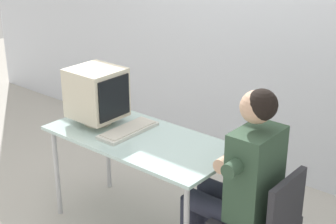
% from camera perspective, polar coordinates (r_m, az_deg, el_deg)
% --- Properties ---
extents(wall_back, '(8.00, 0.10, 3.00)m').
position_cam_1_polar(wall_back, '(4.25, 12.95, 11.71)').
color(wall_back, silver).
rests_on(wall_back, ground_plane).
extents(desk, '(1.36, 0.65, 0.74)m').
position_cam_1_polar(desk, '(3.56, -3.13, -3.78)').
color(desk, '#B7B7BC').
rests_on(desk, ground_plane).
extents(crt_monitor, '(0.36, 0.34, 0.42)m').
position_cam_1_polar(crt_monitor, '(3.70, -7.97, 2.08)').
color(crt_monitor, beige).
rests_on(crt_monitor, desk).
extents(keyboard, '(0.18, 0.47, 0.03)m').
position_cam_1_polar(keyboard, '(3.60, -4.47, -2.03)').
color(keyboard, silver).
rests_on(keyboard, desk).
extents(office_chair, '(0.43, 0.43, 0.79)m').
position_cam_1_polar(office_chair, '(3.19, 10.64, -11.84)').
color(office_chair, '#4C4C51').
rests_on(office_chair, ground_plane).
extents(person_seated, '(0.71, 0.55, 1.28)m').
position_cam_1_polar(person_seated, '(3.15, 7.97, -7.31)').
color(person_seated, '#334C38').
rests_on(person_seated, ground_plane).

